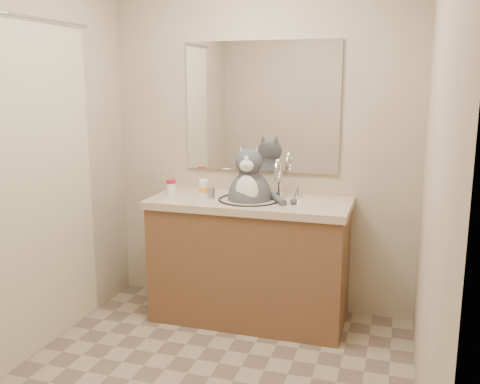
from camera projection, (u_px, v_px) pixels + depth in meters
name	position (u px, v px, depth m)	size (l,w,h in m)	color
room	(196.00, 170.00, 2.61)	(2.22, 2.52, 2.42)	gray
vanity	(250.00, 257.00, 3.66)	(1.34, 0.59, 1.12)	brown
mirror	(261.00, 107.00, 3.71)	(1.10, 0.02, 0.90)	white
shower_curtain	(31.00, 188.00, 3.04)	(0.02, 1.30, 1.93)	beige
cat	(250.00, 195.00, 3.58)	(0.44, 0.35, 0.59)	#4A4A4F
pill_bottle_redcap	(171.00, 187.00, 3.70)	(0.07, 0.07, 0.11)	white
pill_bottle_orange	(204.00, 188.00, 3.68)	(0.08, 0.08, 0.11)	white
grey_canister	(212.00, 193.00, 3.61)	(0.05, 0.05, 0.07)	gray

